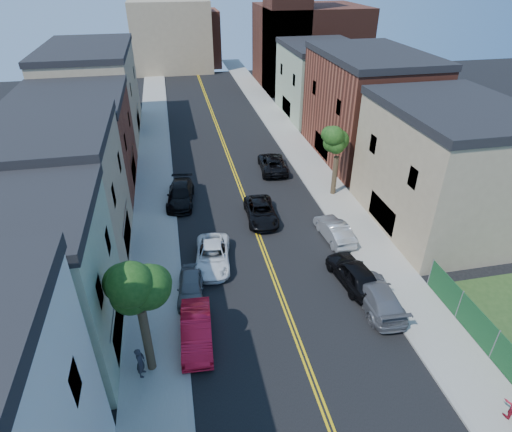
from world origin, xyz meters
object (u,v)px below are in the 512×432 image
red_sedan (197,331)px  silver_car_right (334,230)px  white_pickup (213,256)px  black_car_left (180,194)px  black_car_right (354,273)px  grey_car_left (191,286)px  grey_car_right (377,295)px  dark_car_right_far (272,163)px  pedestrian_left (141,362)px  black_suv_lane (261,212)px

red_sedan → silver_car_right: size_ratio=1.05×
silver_car_right → white_pickup: bearing=3.2°
black_car_left → black_car_right: bearing=-44.5°
grey_car_left → grey_car_right: (10.96, -3.19, 0.09)m
grey_car_right → silver_car_right: bearing=-87.3°
grey_car_left → grey_car_right: size_ratio=0.76×
grey_car_left → black_car_right: black_car_right is taller
grey_car_left → dark_car_right_far: dark_car_right_far is taller
white_pickup → black_car_right: (8.69, -3.86, 0.13)m
black_car_left → pedestrian_left: size_ratio=2.97×
black_car_left → dark_car_right_far: size_ratio=0.98×
white_pickup → black_car_left: bearing=108.1°
silver_car_right → grey_car_left: bearing=16.0°
red_sedan → pedestrian_left: 3.42m
grey_car_left → pedestrian_left: bearing=-110.8°
red_sedan → dark_car_right_far: 22.65m
black_car_left → grey_car_left: bearing=-83.0°
white_pickup → grey_car_left: (-1.70, -2.87, -0.02)m
white_pickup → pedestrian_left: pedestrian_left is taller
black_car_right → silver_car_right: size_ratio=1.09×
red_sedan → black_car_right: (10.35, 2.83, 0.06)m
grey_car_left → grey_car_right: bearing=-10.2°
pedestrian_left → grey_car_right: bearing=-65.7°
dark_car_right_far → pedestrian_left: 25.55m
grey_car_right → red_sedan: bearing=6.3°
dark_car_right_far → black_car_left: bearing=31.9°
white_pickup → grey_car_right: size_ratio=0.96×
grey_car_left → black_suv_lane: bearing=58.0°
black_suv_lane → silver_car_right: bearing=-35.8°
white_pickup → black_car_left: 9.37m
white_pickup → dark_car_right_far: dark_car_right_far is taller
red_sedan → silver_car_right: 13.54m
silver_car_right → black_suv_lane: bearing=-43.1°
black_suv_lane → white_pickup: bearing=-128.9°
white_pickup → black_car_right: 9.51m
grey_car_left → white_pickup: bearing=65.4°
dark_car_right_far → black_suv_lane: (-3.09, -8.91, -0.05)m
red_sedan → dark_car_right_far: red_sedan is taller
white_pickup → silver_car_right: (9.30, 1.26, 0.04)m
white_pickup → black_car_left: (-1.70, 9.22, 0.07)m
white_pickup → black_suv_lane: white_pickup is taller
silver_car_right → black_suv_lane: (-4.79, 3.81, -0.04)m
red_sedan → black_suv_lane: (6.16, 11.77, -0.07)m
grey_car_left → black_car_right: 10.44m
grey_car_left → grey_car_right: grey_car_right is taller
red_sedan → white_pickup: (1.66, 6.69, -0.07)m
red_sedan → dark_car_right_far: size_ratio=0.86×
black_car_left → black_car_right: (10.39, -13.08, 0.06)m
black_car_right → grey_car_right: bearing=97.1°
black_suv_lane → red_sedan: bearing=-114.9°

